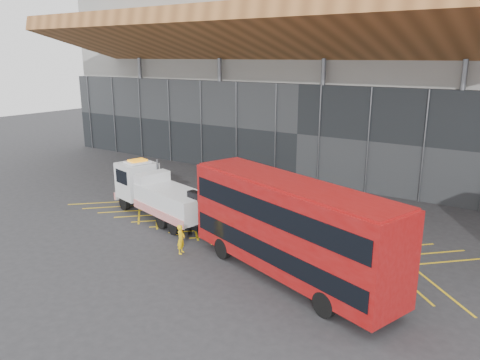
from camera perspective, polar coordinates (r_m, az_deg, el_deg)
The scene contains 6 objects.
ground_plane at distance 31.63m, azimuth -6.05°, elevation -3.99°, with size 120.00×120.00×0.00m, color #2A2A2D.
road_markings at distance 28.92m, azimuth 1.28°, elevation -5.74°, with size 26.36×7.16×0.01m.
construction_building at distance 44.73m, azimuth 11.41°, elevation 13.07°, with size 55.00×23.97×18.00m.
recovery_truck at distance 30.56m, azimuth -9.88°, elevation -1.65°, with size 10.00×4.45×3.49m.
bus_towed at distance 21.76m, azimuth 6.08°, elevation -5.56°, with size 11.86×6.22×4.74m.
worker at distance 25.17m, azimuth -7.21°, elevation -7.17°, with size 0.58×0.38×1.59m, color yellow.
Camera 1 is at (19.49, -22.72, 10.22)m, focal length 35.00 mm.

